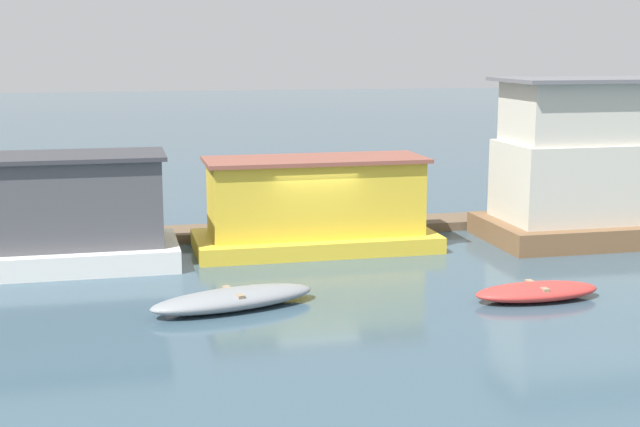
{
  "coord_description": "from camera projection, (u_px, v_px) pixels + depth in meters",
  "views": [
    {
      "loc": [
        -5.77,
        -25.93,
        6.23
      ],
      "look_at": [
        0.0,
        -1.0,
        1.4
      ],
      "focal_mm": 50.0,
      "sensor_mm": 36.0,
      "label": 1
    }
  ],
  "objects": [
    {
      "name": "ground_plane",
      "position": [
        313.0,
        252.0,
        27.26
      ],
      "size": [
        200.0,
        200.0,
        0.0
      ],
      "primitive_type": "plane",
      "color": "#385160"
    },
    {
      "name": "dock_walkway",
      "position": [
        294.0,
        229.0,
        30.0
      ],
      "size": [
        33.8,
        1.7,
        0.3
      ],
      "primitive_type": "cube",
      "color": "brown",
      "rests_on": "ground_plane"
    },
    {
      "name": "houseboat_white",
      "position": [
        43.0,
        216.0,
        25.15
      ],
      "size": [
        7.44,
        3.3,
        3.23
      ],
      "color": "white",
      "rests_on": "ground_plane"
    },
    {
      "name": "houseboat_yellow",
      "position": [
        315.0,
        207.0,
        27.5
      ],
      "size": [
        7.46,
        3.2,
        2.86
      ],
      "color": "gold",
      "rests_on": "ground_plane"
    },
    {
      "name": "houseboat_brown",
      "position": [
        581.0,
        168.0,
        28.63
      ],
      "size": [
        6.07,
        4.06,
        5.23
      ],
      "color": "brown",
      "rests_on": "ground_plane"
    },
    {
      "name": "dinghy_grey",
      "position": [
        234.0,
        299.0,
        21.39
      ],
      "size": [
        4.33,
        2.29,
        0.49
      ],
      "color": "gray",
      "rests_on": "ground_plane"
    },
    {
      "name": "dinghy_red",
      "position": [
        537.0,
        292.0,
        22.13
      ],
      "size": [
        3.31,
        1.3,
        0.43
      ],
      "color": "red",
      "rests_on": "ground_plane"
    },
    {
      "name": "mooring_post_far_right",
      "position": [
        74.0,
        228.0,
        27.26
      ],
      "size": [
        0.27,
        0.27,
        1.5
      ],
      "primitive_type": "cylinder",
      "color": "brown",
      "rests_on": "ground_plane"
    },
    {
      "name": "mooring_post_near_right",
      "position": [
        367.0,
        207.0,
        29.28
      ],
      "size": [
        0.3,
        0.3,
        2.0
      ],
      "primitive_type": "cylinder",
      "color": "brown",
      "rests_on": "ground_plane"
    }
  ]
}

